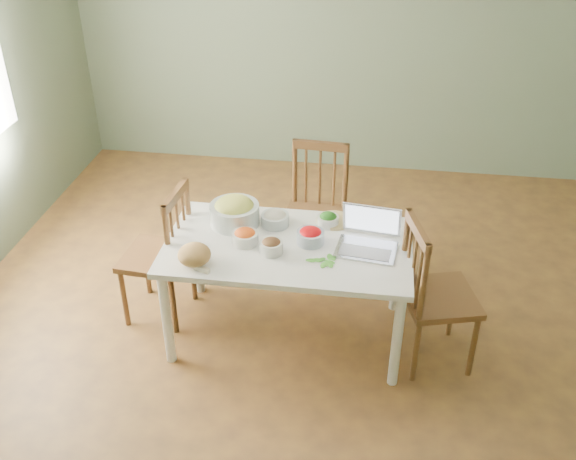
# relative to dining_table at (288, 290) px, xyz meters

# --- Properties ---
(floor) EXTENTS (5.00, 5.00, 0.00)m
(floor) POSITION_rel_dining_table_xyz_m (0.21, 0.02, -0.35)
(floor) COLOR brown
(floor) RESTS_ON ground
(wall_back) EXTENTS (5.00, 0.00, 2.70)m
(wall_back) POSITION_rel_dining_table_xyz_m (0.21, 2.52, 1.00)
(wall_back) COLOR #61715B
(wall_back) RESTS_ON ground
(dining_table) EXTENTS (1.49, 0.84, 0.70)m
(dining_table) POSITION_rel_dining_table_xyz_m (0.00, 0.00, 0.00)
(dining_table) COLOR white
(dining_table) RESTS_ON floor
(chair_far) EXTENTS (0.46, 0.44, 0.97)m
(chair_far) POSITION_rel_dining_table_xyz_m (0.09, 0.71, 0.14)
(chair_far) COLOR #5E3113
(chair_far) RESTS_ON floor
(chair_left) EXTENTS (0.43, 0.45, 0.95)m
(chair_left) POSITION_rel_dining_table_xyz_m (-0.89, 0.10, 0.13)
(chair_left) COLOR #5E3113
(chair_left) RESTS_ON floor
(chair_right) EXTENTS (0.51, 0.52, 0.97)m
(chair_right) POSITION_rel_dining_table_xyz_m (0.92, -0.09, 0.14)
(chair_right) COLOR #5E3113
(chair_right) RESTS_ON floor
(bread_boule) EXTENTS (0.25, 0.25, 0.12)m
(bread_boule) POSITION_rel_dining_table_xyz_m (-0.50, -0.28, 0.41)
(bread_boule) COLOR tan
(bread_boule) RESTS_ON dining_table
(butter_stick) EXTENTS (0.10, 0.06, 0.03)m
(butter_stick) POSITION_rel_dining_table_xyz_m (-0.44, -0.34, 0.36)
(butter_stick) COLOR beige
(butter_stick) RESTS_ON dining_table
(bowl_squash) EXTENTS (0.33, 0.33, 0.18)m
(bowl_squash) POSITION_rel_dining_table_xyz_m (-0.37, 0.19, 0.44)
(bowl_squash) COLOR #E7E16C
(bowl_squash) RESTS_ON dining_table
(bowl_carrot) EXTENTS (0.18, 0.18, 0.09)m
(bowl_carrot) POSITION_rel_dining_table_xyz_m (-0.26, -0.02, 0.39)
(bowl_carrot) COLOR #D45600
(bowl_carrot) RESTS_ON dining_table
(bowl_onion) EXTENTS (0.18, 0.18, 0.10)m
(bowl_onion) POSITION_rel_dining_table_xyz_m (-0.11, 0.21, 0.40)
(bowl_onion) COLOR white
(bowl_onion) RESTS_ON dining_table
(bowl_mushroom) EXTENTS (0.16, 0.16, 0.09)m
(bowl_mushroom) POSITION_rel_dining_table_xyz_m (-0.08, -0.10, 0.39)
(bowl_mushroom) COLOR #4B261A
(bowl_mushroom) RESTS_ON dining_table
(bowl_redpep) EXTENTS (0.18, 0.18, 0.10)m
(bowl_redpep) POSITION_rel_dining_table_xyz_m (0.13, 0.03, 0.40)
(bowl_redpep) COLOR red
(bowl_redpep) RESTS_ON dining_table
(bowl_broccoli) EXTENTS (0.15, 0.15, 0.09)m
(bowl_broccoli) POSITION_rel_dining_table_xyz_m (0.22, 0.25, 0.39)
(bowl_broccoli) COLOR #0D5C0E
(bowl_broccoli) RESTS_ON dining_table
(flatbread) EXTENTS (0.27, 0.27, 0.02)m
(flatbread) POSITION_rel_dining_table_xyz_m (0.25, 0.30, 0.36)
(flatbread) COLOR beige
(flatbread) RESTS_ON dining_table
(basil_bunch) EXTENTS (0.19, 0.19, 0.02)m
(basil_bunch) POSITION_rel_dining_table_xyz_m (0.21, -0.15, 0.36)
(basil_bunch) COLOR #3B7E27
(basil_bunch) RESTS_ON dining_table
(laptop) EXTENTS (0.39, 0.36, 0.24)m
(laptop) POSITION_rel_dining_table_xyz_m (0.47, -0.01, 0.47)
(laptop) COLOR #BBBBC4
(laptop) RESTS_ON dining_table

